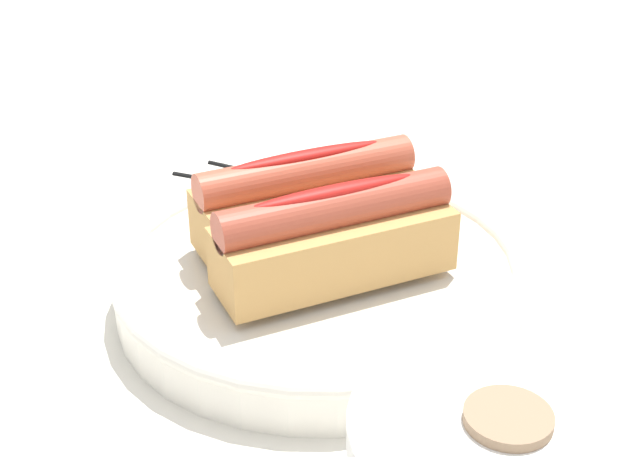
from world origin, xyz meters
name	(u,v)px	position (x,y,z in m)	size (l,w,h in m)	color
ground_plane	(299,311)	(0.00, 0.00, 0.00)	(2.40, 2.40, 0.00)	silver
serving_bowl	(320,277)	(-0.02, -0.01, 0.02)	(0.27, 0.27, 0.04)	silver
hotdog_front	(307,200)	(-0.01, -0.04, 0.06)	(0.16, 0.10, 0.06)	tan
hotdog_back	(334,238)	(-0.02, 0.02, 0.06)	(0.16, 0.10, 0.06)	tan
chopstick_near	(283,192)	(0.00, -0.17, 0.00)	(0.01, 0.01, 0.22)	black
chopstick_far	(318,185)	(-0.03, -0.19, 0.00)	(0.01, 0.01, 0.22)	black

